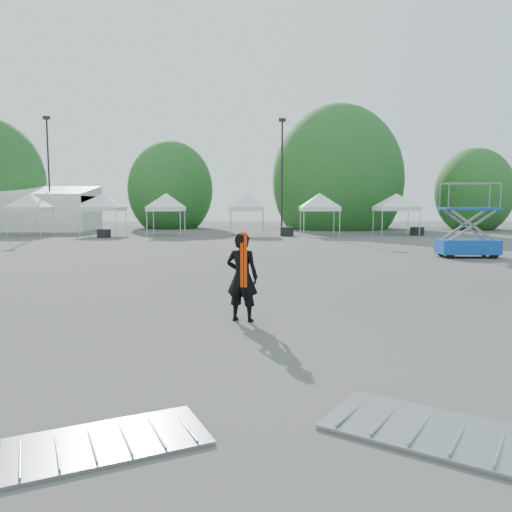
{
  "coord_description": "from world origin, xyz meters",
  "views": [
    {
      "loc": [
        0.48,
        -11.7,
        2.5
      ],
      "look_at": [
        0.55,
        -0.24,
        1.3
      ],
      "focal_mm": 35.0,
      "sensor_mm": 36.0,
      "label": 1
    }
  ],
  "objects": [
    {
      "name": "ground",
      "position": [
        0.0,
        0.0,
        0.0
      ],
      "size": [
        120.0,
        120.0,
        0.0
      ],
      "primitive_type": "plane",
      "color": "#474442",
      "rests_on": "ground"
    },
    {
      "name": "tent_e",
      "position": [
        -0.01,
        27.91,
        3.06
      ],
      "size": [
        3.9,
        3.9,
        3.88
      ],
      "color": "silver",
      "rests_on": "ground"
    },
    {
      "name": "tree_far_e",
      "position": [
        22.0,
        37.0,
        3.63
      ],
      "size": [
        3.84,
        3.84,
        5.84
      ],
      "color": "#382314",
      "rests_on": "ground"
    },
    {
      "name": "barrier_left",
      "position": [
        -1.04,
        -6.72,
        0.03
      ],
      "size": [
        2.27,
        1.77,
        0.06
      ],
      "rotation": [
        0.0,
        0.0,
        0.43
      ],
      "color": "#919398",
      "rests_on": "ground"
    },
    {
      "name": "tent_g",
      "position": [
        12.05,
        28.7,
        3.06
      ],
      "size": [
        4.45,
        4.45,
        3.88
      ],
      "color": "silver",
      "rests_on": "ground"
    },
    {
      "name": "light_pole_east",
      "position": [
        3.0,
        32.0,
        5.52
      ],
      "size": [
        0.6,
        0.25,
        9.8
      ],
      "color": "black",
      "rests_on": "ground"
    },
    {
      "name": "crate_west",
      "position": [
        -10.52,
        25.07,
        0.31
      ],
      "size": [
        0.9,
        0.75,
        0.63
      ],
      "primitive_type": "cube",
      "rotation": [
        0.0,
        0.0,
        -0.16
      ],
      "color": "black",
      "rests_on": "ground"
    },
    {
      "name": "tent_c",
      "position": [
        -11.51,
        28.28,
        3.06
      ],
      "size": [
        4.38,
        4.38,
        3.88
      ],
      "color": "silver",
      "rests_on": "ground"
    },
    {
      "name": "tent_b",
      "position": [
        -17.04,
        27.7,
        3.06
      ],
      "size": [
        3.93,
        3.93,
        3.88
      ],
      "color": "silver",
      "rests_on": "ground"
    },
    {
      "name": "crate_mid",
      "position": [
        3.12,
        26.95,
        0.35
      ],
      "size": [
        1.06,
        0.92,
        0.7
      ],
      "primitive_type": "cube",
      "rotation": [
        0.0,
        0.0,
        -0.27
      ],
      "color": "black",
      "rests_on": "ground"
    },
    {
      "name": "tree_mid_w",
      "position": [
        -8.0,
        40.0,
        3.93
      ],
      "size": [
        4.16,
        4.16,
        6.33
      ],
      "color": "#382314",
      "rests_on": "ground"
    },
    {
      "name": "man",
      "position": [
        0.25,
        -1.21,
        0.96
      ],
      "size": [
        0.8,
        0.65,
        1.91
      ],
      "rotation": [
        0.0,
        0.0,
        2.83
      ],
      "color": "black",
      "rests_on": "ground"
    },
    {
      "name": "tent_d",
      "position": [
        -6.33,
        27.54,
        3.06
      ],
      "size": [
        3.87,
        3.87,
        3.88
      ],
      "color": "silver",
      "rests_on": "ground"
    },
    {
      "name": "scissor_lift",
      "position": [
        10.53,
        11.49,
        1.74
      ],
      "size": [
        2.71,
        1.4,
        3.46
      ],
      "rotation": [
        0.0,
        0.0,
        -0.02
      ],
      "color": "#0B3096",
      "rests_on": "ground"
    },
    {
      "name": "tent_f",
      "position": [
        5.7,
        27.49,
        3.06
      ],
      "size": [
        4.14,
        4.14,
        3.88
      ],
      "color": "silver",
      "rests_on": "ground"
    },
    {
      "name": "marquee",
      "position": [
        -22.0,
        35.0,
        1.97
      ],
      "size": [
        15.0,
        6.25,
        4.23
      ],
      "color": "white",
      "rests_on": "ground"
    },
    {
      "name": "barrier_mid",
      "position": [
        2.52,
        -6.54,
        0.04
      ],
      "size": [
        2.69,
        2.33,
        0.08
      ],
      "rotation": [
        0.0,
        0.0,
        -0.58
      ],
      "color": "#919398",
      "rests_on": "ground"
    },
    {
      "name": "crate_east",
      "position": [
        13.5,
        27.68,
        0.33
      ],
      "size": [
        1.03,
        0.91,
        0.66
      ],
      "primitive_type": "cube",
      "rotation": [
        0.0,
        0.0,
        0.35
      ],
      "color": "black",
      "rests_on": "ground"
    },
    {
      "name": "tree_mid_e",
      "position": [
        9.0,
        39.0,
        4.84
      ],
      "size": [
        5.12,
        5.12,
        7.79
      ],
      "color": "#382314",
      "rests_on": "ground"
    },
    {
      "name": "light_pole_west",
      "position": [
        -18.0,
        34.0,
        5.77
      ],
      "size": [
        0.6,
        0.25,
        10.3
      ],
      "color": "black",
      "rests_on": "ground"
    }
  ]
}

